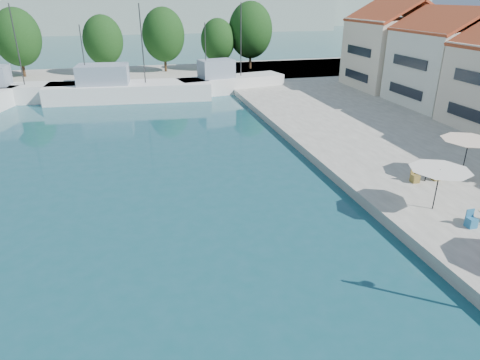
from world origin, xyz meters
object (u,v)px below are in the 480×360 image
object	(u,v)px
trawler_03	(126,90)
umbrella_white	(439,174)
umbrella_cream	(468,144)
trawler_02	(8,92)
trawler_04	(229,83)

from	to	relation	value
trawler_03	umbrella_white	world-z (taller)	trawler_03
umbrella_white	trawler_03	bearing A→B (deg)	114.82
trawler_03	umbrella_white	xyz separation A→B (m)	(14.74, -31.86, 1.42)
umbrella_cream	trawler_03	bearing A→B (deg)	123.20
trawler_02	trawler_03	xyz separation A→B (m)	(12.14, -1.94, -0.00)
trawler_02	trawler_03	world-z (taller)	same
trawler_04	umbrella_cream	distance (m)	30.92
umbrella_cream	umbrella_white	bearing A→B (deg)	-144.34
trawler_04	umbrella_white	xyz separation A→B (m)	(2.96, -33.03, 1.42)
trawler_03	umbrella_cream	xyz separation A→B (m)	(18.90, -28.88, 1.66)
trawler_03	trawler_04	size ratio (longest dim) A/B	1.37
umbrella_cream	trawler_02	bearing A→B (deg)	135.20
trawler_04	umbrella_white	world-z (taller)	trawler_04
trawler_04	trawler_03	bearing A→B (deg)	174.13
trawler_03	trawler_04	xyz separation A→B (m)	(11.78, 1.17, 0.00)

